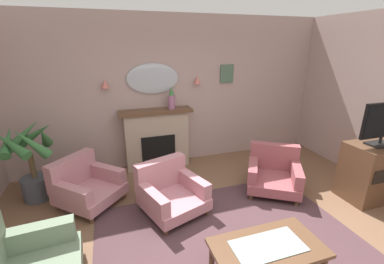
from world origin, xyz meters
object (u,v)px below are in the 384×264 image
(armchair_near_fireplace, at_px, (85,184))
(potted_plant_tall_palm, at_px, (31,160))
(wall_sconce_left, at_px, (105,84))
(tv_cabinet, at_px, (371,172))
(mantel_vase_left, at_px, (171,99))
(armchair_in_corner, at_px, (170,191))
(wall_sconce_right, at_px, (197,80))
(wall_mirror, at_px, (153,79))
(framed_picture, at_px, (227,74))
(fireplace, at_px, (157,139))
(armchair_by_coffee_table, at_px, (274,172))
(coffee_table, at_px, (267,251))

(armchair_near_fireplace, relative_size, potted_plant_tall_palm, 0.90)
(wall_sconce_left, height_order, tv_cabinet, wall_sconce_left)
(mantel_vase_left, xyz_separation_m, potted_plant_tall_palm, (-2.33, -0.49, -0.69))
(tv_cabinet, bearing_deg, armchair_in_corner, 167.70)
(wall_sconce_right, bearing_deg, potted_plant_tall_palm, -167.94)
(mantel_vase_left, distance_m, wall_mirror, 0.50)
(potted_plant_tall_palm, bearing_deg, armchair_near_fireplace, -26.16)
(wall_sconce_right, height_order, framed_picture, framed_picture)
(armchair_in_corner, height_order, potted_plant_tall_palm, potted_plant_tall_palm)
(fireplace, xyz_separation_m, armchair_near_fireplace, (-1.28, -0.89, -0.27))
(framed_picture, bearing_deg, tv_cabinet, -57.78)
(wall_sconce_left, xyz_separation_m, armchair_by_coffee_table, (2.52, -1.52, -1.35))
(tv_cabinet, bearing_deg, coffee_table, -160.86)
(armchair_near_fireplace, distance_m, armchair_by_coffee_table, 3.00)
(wall_sconce_right, distance_m, armchair_near_fireplace, 2.71)
(armchair_in_corner, distance_m, tv_cabinet, 3.12)
(wall_mirror, xyz_separation_m, armchair_near_fireplace, (-1.28, -1.03, -1.40))
(fireplace, distance_m, wall_sconce_right, 1.38)
(mantel_vase_left, xyz_separation_m, wall_sconce_right, (0.55, 0.12, 0.32))
(wall_mirror, height_order, wall_sconce_right, wall_mirror)
(wall_sconce_left, distance_m, armchair_near_fireplace, 1.73)
(armchair_in_corner, bearing_deg, mantel_vase_left, 74.23)
(mantel_vase_left, distance_m, armchair_in_corner, 1.82)
(wall_sconce_right, height_order, tv_cabinet, wall_sconce_right)
(armchair_by_coffee_table, xyz_separation_m, armchair_in_corner, (-1.78, -0.03, 0.00))
(armchair_in_corner, xyz_separation_m, tv_cabinet, (3.04, -0.66, 0.15))
(wall_sconce_left, xyz_separation_m, armchair_in_corner, (0.74, -1.55, -1.35))
(fireplace, xyz_separation_m, mantel_vase_left, (0.30, -0.03, 0.77))
(wall_sconce_right, height_order, armchair_in_corner, wall_sconce_right)
(wall_mirror, bearing_deg, tv_cabinet, -37.68)
(armchair_near_fireplace, bearing_deg, armchair_by_coffee_table, -10.37)
(mantel_vase_left, xyz_separation_m, wall_sconce_left, (-1.15, 0.12, 0.32))
(tv_cabinet, relative_size, potted_plant_tall_palm, 0.70)
(mantel_vase_left, height_order, coffee_table, mantel_vase_left)
(mantel_vase_left, relative_size, tv_cabinet, 0.47)
(fireplace, height_order, armchair_by_coffee_table, fireplace)
(mantel_vase_left, bearing_deg, armchair_by_coffee_table, -45.64)
(armchair_by_coffee_table, height_order, tv_cabinet, tv_cabinet)
(armchair_by_coffee_table, bearing_deg, coffee_table, -126.79)
(armchair_in_corner, xyz_separation_m, potted_plant_tall_palm, (-1.92, 0.94, 0.34))
(wall_mirror, relative_size, framed_picture, 2.67)
(armchair_in_corner, distance_m, potted_plant_tall_palm, 2.17)
(mantel_vase_left, height_order, wall_sconce_right, wall_sconce_right)
(fireplace, relative_size, potted_plant_tall_palm, 1.06)
(potted_plant_tall_palm, bearing_deg, coffee_table, -43.64)
(framed_picture, height_order, potted_plant_tall_palm, framed_picture)
(armchair_by_coffee_table, bearing_deg, armchair_near_fireplace, 169.63)
(wall_sconce_right, xyz_separation_m, potted_plant_tall_palm, (-2.88, -0.61, -1.01))
(armchair_in_corner, bearing_deg, armchair_by_coffee_table, 1.02)
(wall_sconce_right, xyz_separation_m, framed_picture, (0.65, 0.06, 0.09))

